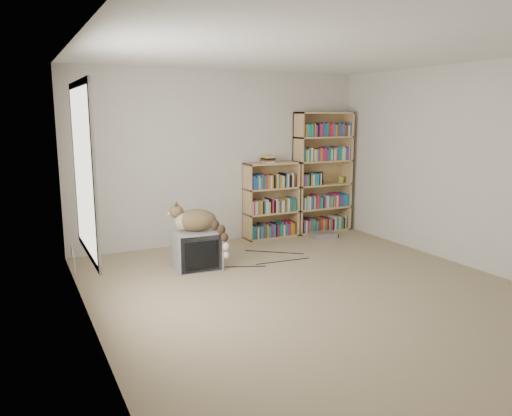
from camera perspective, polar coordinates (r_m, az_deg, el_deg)
name	(u,v)px	position (r m, az deg, el deg)	size (l,w,h in m)	color
floor	(312,292)	(5.47, 6.45, -9.50)	(4.50, 5.00, 0.01)	tan
wall_back	(222,158)	(7.38, -3.93, 5.76)	(4.50, 0.02, 2.50)	beige
wall_left	(87,191)	(4.38, -18.78, 1.84)	(0.02, 5.00, 2.50)	beige
wall_right	(470,166)	(6.67, 23.23, 4.40)	(0.02, 5.00, 2.50)	beige
ceiling	(318,50)	(5.17, 7.06, 17.49)	(4.50, 5.00, 0.02)	white
window	(84,171)	(4.56, -19.08, 4.05)	(0.02, 1.22, 1.52)	white
crt_tv	(196,249)	(6.21, -6.88, -4.72)	(0.58, 0.54, 0.48)	gray
cat	(200,224)	(6.07, -6.39, -1.78)	(0.68, 0.71, 0.59)	#362916
bookcase_tall	(322,176)	(8.09, 7.55, 3.66)	(0.96, 0.30, 1.91)	tan
bookcase_short	(271,203)	(7.67, 1.69, 0.53)	(0.84, 0.30, 1.16)	tan
book_stack	(268,159)	(7.56, 1.34, 5.58)	(0.18, 0.24, 0.10)	red
green_mug	(341,179)	(8.28, 9.65, 3.24)	(0.09, 0.09, 0.10)	#84A830
framed_print	(319,177)	(8.16, 7.23, 3.49)	(0.14, 0.01, 0.18)	black
dvd_player	(323,235)	(7.79, 7.71, -3.07)	(0.36, 0.26, 0.08)	#A1A1A6
wall_outlet	(72,250)	(6.23, -20.30, -4.50)	(0.01, 0.08, 0.13)	silver
floor_cables	(245,259)	(6.58, -1.30, -5.90)	(1.20, 0.70, 0.01)	black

